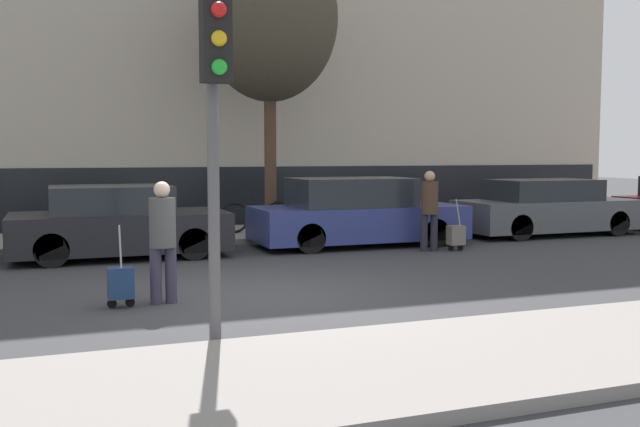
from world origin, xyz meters
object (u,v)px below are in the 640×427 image
at_px(parked_car_2, 356,214).
at_px(parked_bicycle, 256,216).
at_px(trolley_left, 121,283).
at_px(pedestrian_left, 163,235).
at_px(parked_car_1, 118,224).
at_px(pedestrian_right, 429,206).
at_px(traffic_light, 215,101).
at_px(bare_tree_near_crossing, 270,18).
at_px(parked_car_3, 547,209).
at_px(trolley_right, 456,235).

height_order(parked_car_2, parked_bicycle, parked_car_2).
bearing_deg(parked_bicycle, trolley_left, -118.42).
bearing_deg(pedestrian_left, parked_car_2, 37.02).
distance_m(parked_car_1, parked_bicycle, 3.93).
height_order(pedestrian_right, traffic_light, traffic_light).
height_order(pedestrian_left, bare_tree_near_crossing, bare_tree_near_crossing).
bearing_deg(bare_tree_near_crossing, parked_bicycle, -163.29).
relative_size(parked_car_1, parked_car_3, 0.89).
bearing_deg(parked_car_1, bare_tree_near_crossing, 31.84).
distance_m(parked_bicycle, bare_tree_near_crossing, 4.59).
relative_size(parked_car_3, pedestrian_left, 2.79).
distance_m(parked_car_3, trolley_left, 11.37).
xyz_separation_m(trolley_left, pedestrian_right, (6.26, 3.28, 0.59)).
relative_size(pedestrian_left, bare_tree_near_crossing, 0.23).
distance_m(parked_car_1, pedestrian_left, 4.51).
relative_size(parked_car_1, bare_tree_near_crossing, 0.57).
relative_size(parked_car_3, bare_tree_near_crossing, 0.64).
relative_size(parked_car_2, pedestrian_left, 2.80).
xyz_separation_m(parked_bicycle, bare_tree_near_crossing, (0.39, 0.12, 4.57)).
bearing_deg(parked_bicycle, bare_tree_near_crossing, 16.71).
xyz_separation_m(trolley_right, traffic_light, (-6.05, -5.41, 2.15)).
height_order(parked_car_1, parked_car_3, parked_car_1).
distance_m(trolley_left, parked_bicycle, 7.65).
xyz_separation_m(pedestrian_right, parked_bicycle, (-2.62, 3.45, -0.41)).
bearing_deg(parked_car_2, traffic_light, -123.23).
bearing_deg(parked_car_2, parked_car_3, 2.25).
relative_size(traffic_light, bare_tree_near_crossing, 0.50).
bearing_deg(parked_car_2, parked_car_1, -179.79).
bearing_deg(traffic_light, trolley_right, 41.79).
height_order(parked_car_3, parked_bicycle, parked_car_3).
bearing_deg(parked_bicycle, parked_car_2, -53.28).
bearing_deg(trolley_right, pedestrian_right, 164.10).
bearing_deg(parked_car_2, pedestrian_right, -51.98).
bearing_deg(pedestrian_left, parked_bicycle, 58.19).
bearing_deg(parked_car_3, parked_car_2, -177.75).
bearing_deg(parked_car_2, pedestrian_left, -136.09).
distance_m(parked_car_2, trolley_right, 2.16).
bearing_deg(pedestrian_right, trolley_left, 43.44).
relative_size(parked_car_2, bare_tree_near_crossing, 0.65).
height_order(parked_car_1, pedestrian_right, pedestrian_right).
xyz_separation_m(parked_car_1, parked_car_3, (9.95, 0.22, -0.01)).
height_order(parked_car_2, parked_car_3, parked_car_2).
xyz_separation_m(pedestrian_left, traffic_light, (0.20, -2.35, 1.56)).
distance_m(parked_car_2, traffic_light, 8.40).
relative_size(parked_car_1, pedestrian_right, 2.46).
height_order(parked_car_2, traffic_light, traffic_light).
bearing_deg(pedestrian_right, traffic_light, 61.02).
distance_m(parked_car_2, pedestrian_left, 6.52).
bearing_deg(bare_tree_near_crossing, pedestrian_left, -117.19).
relative_size(parked_car_2, trolley_right, 4.27).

